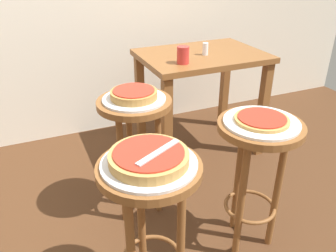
{
  "coord_description": "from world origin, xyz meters",
  "views": [
    {
      "loc": [
        -0.2,
        -1.16,
        1.45
      ],
      "look_at": [
        0.41,
        0.24,
        0.66
      ],
      "focal_mm": 36.92,
      "sensor_mm": 36.0,
      "label": 1
    }
  ],
  "objects": [
    {
      "name": "condiment_shaker",
      "position": [
        0.99,
        0.92,
        0.82
      ],
      "size": [
        0.04,
        0.04,
        0.09
      ],
      "primitive_type": "cylinder",
      "color": "white",
      "rests_on": "dining_table"
    },
    {
      "name": "dining_table",
      "position": [
        0.99,
        0.97,
        0.63
      ],
      "size": [
        0.88,
        0.64,
        0.78
      ],
      "color": "brown",
      "rests_on": "ground_plane"
    },
    {
      "name": "stool_leftside",
      "position": [
        0.31,
        0.45,
        0.54
      ],
      "size": [
        0.4,
        0.4,
        0.73
      ],
      "color": "brown",
      "rests_on": "ground_plane"
    },
    {
      "name": "pizza_leftside",
      "position": [
        0.31,
        0.45,
        0.77
      ],
      "size": [
        0.25,
        0.25,
        0.05
      ],
      "color": "#B78442",
      "rests_on": "serving_plate_leftside"
    },
    {
      "name": "serving_plate_middle",
      "position": [
        0.76,
        -0.04,
        0.74
      ],
      "size": [
        0.35,
        0.35,
        0.01
      ],
      "primitive_type": "cylinder",
      "color": "silver",
      "rests_on": "stool_middle"
    },
    {
      "name": "serving_plate_foreground",
      "position": [
        0.16,
        -0.15,
        0.74
      ],
      "size": [
        0.36,
        0.36,
        0.01
      ],
      "primitive_type": "cylinder",
      "color": "silver",
      "rests_on": "stool_foreground"
    },
    {
      "name": "pizza_server_knife",
      "position": [
        0.19,
        -0.17,
        0.79
      ],
      "size": [
        0.21,
        0.12,
        0.01
      ],
      "primitive_type": "cube",
      "rotation": [
        0.0,
        0.0,
        0.48
      ],
      "color": "silver",
      "rests_on": "pizza_foreground"
    },
    {
      "name": "cup_near_edge",
      "position": [
        0.76,
        0.8,
        0.83
      ],
      "size": [
        0.08,
        0.08,
        0.11
      ],
      "primitive_type": "cylinder",
      "color": "red",
      "rests_on": "dining_table"
    },
    {
      "name": "pizza_foreground",
      "position": [
        0.16,
        -0.15,
        0.77
      ],
      "size": [
        0.3,
        0.3,
        0.05
      ],
      "color": "tan",
      "rests_on": "serving_plate_foreground"
    },
    {
      "name": "stool_middle",
      "position": [
        0.76,
        -0.04,
        0.54
      ],
      "size": [
        0.4,
        0.4,
        0.73
      ],
      "color": "brown",
      "rests_on": "ground_plane"
    },
    {
      "name": "serving_plate_leftside",
      "position": [
        0.31,
        0.45,
        0.74
      ],
      "size": [
        0.34,
        0.34,
        0.01
      ],
      "primitive_type": "cylinder",
      "color": "silver",
      "rests_on": "stool_leftside"
    },
    {
      "name": "pizza_middle",
      "position": [
        0.76,
        -0.04,
        0.75
      ],
      "size": [
        0.25,
        0.25,
        0.02
      ],
      "color": "tan",
      "rests_on": "serving_plate_middle"
    },
    {
      "name": "stool_foreground",
      "position": [
        0.16,
        -0.15,
        0.54
      ],
      "size": [
        0.4,
        0.4,
        0.73
      ],
      "color": "brown",
      "rests_on": "ground_plane"
    }
  ]
}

